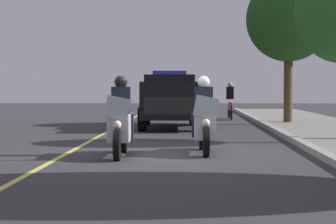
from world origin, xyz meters
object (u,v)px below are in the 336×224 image
(cyclist_background, at_px, (230,101))
(police_motorcycle_lead_right, at_px, (204,122))
(police_motorcycle_lead_left, at_px, (120,123))
(police_suv, at_px, (170,98))
(tree_far_back, at_px, (289,19))

(cyclist_background, bearing_deg, police_motorcycle_lead_right, -6.08)
(police_motorcycle_lead_left, xyz_separation_m, police_suv, (-8.69, 0.72, 0.37))
(police_motorcycle_lead_left, height_order, police_suv, police_suv)
(police_motorcycle_lead_right, bearing_deg, police_suv, -172.42)
(police_suv, bearing_deg, police_motorcycle_lead_right, 7.58)
(police_motorcycle_lead_right, bearing_deg, cyclist_background, 173.92)
(police_suv, bearing_deg, police_motorcycle_lead_left, -4.74)
(police_motorcycle_lead_left, height_order, tree_far_back, tree_far_back)
(police_motorcycle_lead_left, distance_m, cyclist_background, 14.59)
(police_suv, relative_size, cyclist_background, 2.82)
(police_suv, bearing_deg, tree_far_back, 114.79)
(tree_far_back, bearing_deg, police_motorcycle_lead_left, -26.04)
(police_suv, height_order, cyclist_background, police_suv)
(police_motorcycle_lead_left, xyz_separation_m, cyclist_background, (-14.23, 3.23, 0.14))
(police_motorcycle_lead_left, bearing_deg, cyclist_background, 167.19)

